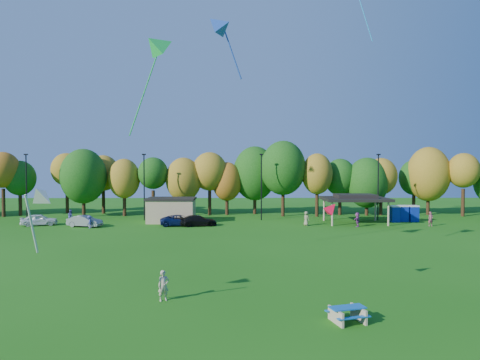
{
  "coord_description": "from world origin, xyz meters",
  "views": [
    {
      "loc": [
        -1.38,
        -18.24,
        7.55
      ],
      "look_at": [
        -1.19,
        6.0,
        6.71
      ],
      "focal_mm": 32.0,
      "sensor_mm": 36.0,
      "label": 1
    }
  ],
  "objects_px": {
    "porta_potties": "(404,213)",
    "car_c": "(180,220)",
    "car_b": "(85,221)",
    "picnic_table": "(347,313)",
    "car_d": "(198,221)",
    "car_a": "(39,220)",
    "kite_flyer": "(163,286)"
  },
  "relations": [
    {
      "from": "porta_potties",
      "to": "car_c",
      "type": "bearing_deg",
      "value": -172.82
    },
    {
      "from": "porta_potties",
      "to": "car_b",
      "type": "distance_m",
      "value": 41.17
    },
    {
      "from": "picnic_table",
      "to": "car_d",
      "type": "height_order",
      "value": "car_d"
    },
    {
      "from": "car_b",
      "to": "car_c",
      "type": "height_order",
      "value": "car_b"
    },
    {
      "from": "car_a",
      "to": "porta_potties",
      "type": "bearing_deg",
      "value": -104.53
    },
    {
      "from": "kite_flyer",
      "to": "car_c",
      "type": "distance_m",
      "value": 29.53
    },
    {
      "from": "car_a",
      "to": "car_b",
      "type": "height_order",
      "value": "car_a"
    },
    {
      "from": "kite_flyer",
      "to": "car_b",
      "type": "bearing_deg",
      "value": 90.5
    },
    {
      "from": "picnic_table",
      "to": "car_d",
      "type": "bearing_deg",
      "value": 91.34
    },
    {
      "from": "picnic_table",
      "to": "porta_potties",
      "type": "bearing_deg",
      "value": 49.01
    },
    {
      "from": "kite_flyer",
      "to": "car_a",
      "type": "height_order",
      "value": "kite_flyer"
    },
    {
      "from": "car_c",
      "to": "porta_potties",
      "type": "bearing_deg",
      "value": -86.54
    },
    {
      "from": "kite_flyer",
      "to": "car_d",
      "type": "height_order",
      "value": "kite_flyer"
    },
    {
      "from": "car_c",
      "to": "car_d",
      "type": "xyz_separation_m",
      "value": [
        2.24,
        -0.16,
        -0.0
      ]
    },
    {
      "from": "porta_potties",
      "to": "picnic_table",
      "type": "distance_m",
      "value": 40.17
    },
    {
      "from": "kite_flyer",
      "to": "car_c",
      "type": "relative_size",
      "value": 0.35
    },
    {
      "from": "car_d",
      "to": "porta_potties",
      "type": "bearing_deg",
      "value": -94.63
    },
    {
      "from": "porta_potties",
      "to": "car_c",
      "type": "distance_m",
      "value": 29.61
    },
    {
      "from": "porta_potties",
      "to": "car_d",
      "type": "bearing_deg",
      "value": -171.89
    },
    {
      "from": "porta_potties",
      "to": "car_b",
      "type": "xyz_separation_m",
      "value": [
        -40.92,
        -4.51,
        -0.4
      ]
    },
    {
      "from": "car_b",
      "to": "car_a",
      "type": "bearing_deg",
      "value": 92.04
    },
    {
      "from": "kite_flyer",
      "to": "car_b",
      "type": "distance_m",
      "value": 32.05
    },
    {
      "from": "porta_potties",
      "to": "picnic_table",
      "type": "xyz_separation_m",
      "value": [
        -17.02,
        -36.39,
        -0.67
      ]
    },
    {
      "from": "car_b",
      "to": "car_c",
      "type": "distance_m",
      "value": 11.58
    },
    {
      "from": "car_c",
      "to": "car_d",
      "type": "relative_size",
      "value": 1.05
    },
    {
      "from": "car_b",
      "to": "kite_flyer",
      "type": "bearing_deg",
      "value": -140.03
    },
    {
      "from": "car_a",
      "to": "car_d",
      "type": "height_order",
      "value": "car_a"
    },
    {
      "from": "porta_potties",
      "to": "car_d",
      "type": "distance_m",
      "value": 27.41
    },
    {
      "from": "porta_potties",
      "to": "kite_flyer",
      "type": "bearing_deg",
      "value": -128.6
    },
    {
      "from": "picnic_table",
      "to": "car_c",
      "type": "bearing_deg",
      "value": 94.78
    },
    {
      "from": "kite_flyer",
      "to": "car_a",
      "type": "distance_m",
      "value": 36.21
    },
    {
      "from": "car_b",
      "to": "car_d",
      "type": "height_order",
      "value": "car_b"
    }
  ]
}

